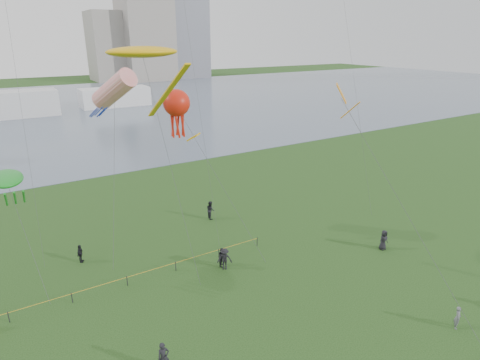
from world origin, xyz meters
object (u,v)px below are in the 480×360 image
kite_stingray (143,53)px  fence (39,306)px  kite_octopus (177,104)px  kite_flyer (458,317)px

kite_stingray → fence: bearing=-164.8°
kite_octopus → fence: bearing=-167.4°
kite_octopus → kite_stingray: bearing=-148.2°
fence → kite_octopus: (12.92, 4.75, 12.19)m
fence → kite_stingray: (9.39, 1.85, 16.43)m
kite_flyer → kite_octopus: 26.01m
kite_stingray → kite_octopus: 6.24m
kite_flyer → fence: bearing=108.6°
fence → kite_octopus: bearing=20.2°
kite_flyer → kite_stingray: 27.73m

